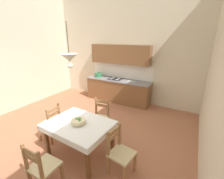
# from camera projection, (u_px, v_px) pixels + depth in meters

# --- Properties ---
(ground_plane) EXTENTS (6.37, 6.70, 0.10)m
(ground_plane) POSITION_uv_depth(u_px,v_px,m) (71.00, 139.00, 3.95)
(ground_plane) COLOR #AD6B4C
(wall_back) EXTENTS (6.37, 0.12, 4.11)m
(wall_back) POSITION_uv_depth(u_px,v_px,m) (123.00, 48.00, 5.84)
(wall_back) COLOR beige
(wall_back) RESTS_ON ground_plane
(kitchen_cabinetry) EXTENTS (2.59, 0.63, 2.20)m
(kitchen_cabinetry) POSITION_uv_depth(u_px,v_px,m) (118.00, 80.00, 5.97)
(kitchen_cabinetry) COLOR brown
(kitchen_cabinetry) RESTS_ON ground_plane
(dining_table) EXTENTS (1.39, 1.09, 0.75)m
(dining_table) POSITION_uv_depth(u_px,v_px,m) (79.00, 128.00, 3.23)
(dining_table) COLOR brown
(dining_table) RESTS_ON ground_plane
(dining_chair_tv_side) EXTENTS (0.46, 0.46, 0.93)m
(dining_chair_tv_side) POSITION_uv_depth(u_px,v_px,m) (51.00, 123.00, 3.76)
(dining_chair_tv_side) COLOR #D1BC89
(dining_chair_tv_side) RESTS_ON ground_plane
(dining_chair_camera_side) EXTENTS (0.42, 0.42, 0.93)m
(dining_chair_camera_side) POSITION_uv_depth(u_px,v_px,m) (42.00, 167.00, 2.49)
(dining_chair_camera_side) COLOR #D1BC89
(dining_chair_camera_side) RESTS_ON ground_plane
(dining_chair_window_side) EXTENTS (0.48, 0.48, 0.93)m
(dining_chair_window_side) POSITION_uv_depth(u_px,v_px,m) (120.00, 152.00, 2.81)
(dining_chair_window_side) COLOR #D1BC89
(dining_chair_window_side) RESTS_ON ground_plane
(dining_chair_kitchen_side) EXTENTS (0.46, 0.46, 0.93)m
(dining_chair_kitchen_side) POSITION_uv_depth(u_px,v_px,m) (100.00, 118.00, 4.03)
(dining_chair_kitchen_side) COLOR #D1BC89
(dining_chair_kitchen_side) RESTS_ON ground_plane
(fruit_bowl) EXTENTS (0.30, 0.30, 0.12)m
(fruit_bowl) POSITION_uv_depth(u_px,v_px,m) (78.00, 121.00, 3.15)
(fruit_bowl) COLOR beige
(fruit_bowl) RESTS_ON dining_table
(pendant_lamp) EXTENTS (0.32, 0.32, 0.80)m
(pendant_lamp) POSITION_uv_depth(u_px,v_px,m) (69.00, 58.00, 2.77)
(pendant_lamp) COLOR black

